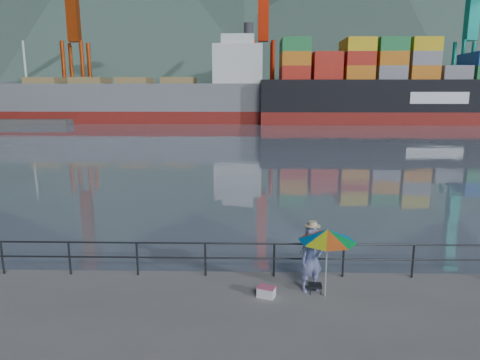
% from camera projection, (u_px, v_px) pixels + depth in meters
% --- Properties ---
extents(harbor_water, '(500.00, 280.00, 0.00)m').
position_uv_depth(harbor_water, '(243.00, 110.00, 138.27)').
color(harbor_water, slate).
rests_on(harbor_water, ground).
extents(far_dock, '(200.00, 40.00, 0.40)m').
position_uv_depth(far_dock, '(282.00, 116.00, 101.80)').
color(far_dock, '#514F4C').
rests_on(far_dock, ground).
extents(guardrail, '(22.00, 0.06, 1.03)m').
position_uv_depth(guardrail, '(171.00, 259.00, 12.46)').
color(guardrail, '#2D3033').
rests_on(guardrail, ground).
extents(mountains, '(600.00, 332.80, 80.00)m').
position_uv_depth(mountains, '(326.00, 30.00, 206.52)').
color(mountains, '#385147').
rests_on(mountains, ground).
extents(port_cranes, '(116.00, 28.00, 38.40)m').
position_uv_depth(port_cranes, '(387.00, 41.00, 89.33)').
color(port_cranes, '#B8380C').
rests_on(port_cranes, ground).
extents(container_stacks, '(58.00, 5.40, 7.80)m').
position_uv_depth(container_stacks, '(367.00, 104.00, 100.83)').
color(container_stacks, '#194CA5').
rests_on(container_stacks, ground).
extents(fisherman, '(0.77, 0.64, 1.81)m').
position_uv_depth(fisherman, '(312.00, 259.00, 11.41)').
color(fisherman, '#293697').
rests_on(fisherman, ground).
extents(beach_umbrella, '(1.78, 1.78, 1.84)m').
position_uv_depth(beach_umbrella, '(327.00, 235.00, 10.94)').
color(beach_umbrella, white).
rests_on(beach_umbrella, ground).
extents(folding_stool, '(0.38, 0.38, 0.23)m').
position_uv_depth(folding_stool, '(315.00, 288.00, 11.45)').
color(folding_stool, black).
rests_on(folding_stool, ground).
extents(cooler_bag, '(0.52, 0.43, 0.26)m').
position_uv_depth(cooler_bag, '(266.00, 292.00, 11.22)').
color(cooler_bag, silver).
rests_on(cooler_bag, ground).
extents(fishing_rod, '(0.04, 1.61, 1.13)m').
position_uv_depth(fishing_rod, '(303.00, 275.00, 12.59)').
color(fishing_rod, black).
rests_on(fishing_rod, ground).
extents(bulk_carrier, '(54.75, 9.48, 14.50)m').
position_uv_depth(bulk_carrier, '(157.00, 100.00, 81.87)').
color(bulk_carrier, maroon).
rests_on(bulk_carrier, ground).
extents(container_ship, '(61.32, 10.22, 18.10)m').
position_uv_depth(container_ship, '(437.00, 90.00, 78.15)').
color(container_ship, maroon).
rests_on(container_ship, ground).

